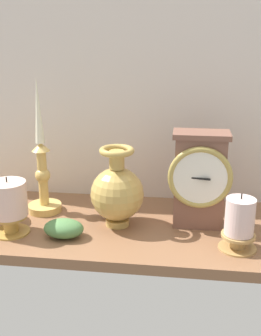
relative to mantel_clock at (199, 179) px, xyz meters
The scene contains 8 objects.
ground_plane 20.01cm from the mantel_clock, behind, with size 100.00×36.00×2.40cm, color brown.
back_wall 30.99cm from the mantel_clock, 131.97° to the left, with size 120.00×2.00×65.00cm, color silver.
mantel_clock is the anchor object (origin of this frame).
candlestick_tall_center 38.55cm from the mantel_clock, behind, with size 8.48×8.48×33.76cm.
brass_vase_bulbous 19.15cm from the mantel_clock, behind, with size 12.42×12.42×18.94cm.
pillar_candle_front 43.36cm from the mantel_clock, 167.22° to the right, with size 8.31×8.31×13.44cm.
pillar_candle_near_clock 14.51cm from the mantel_clock, 51.92° to the right, with size 7.96×7.96×12.50cm.
ivy_sprig 32.64cm from the mantel_clock, 161.26° to the right, with size 8.99×6.29×4.15cm.
Camera 1 is at (11.31, -90.05, 43.65)cm, focal length 44.81 mm.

